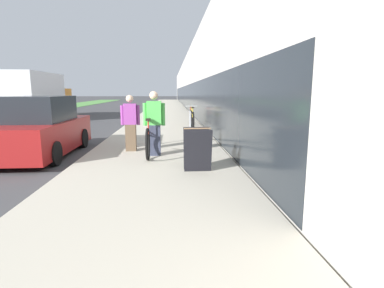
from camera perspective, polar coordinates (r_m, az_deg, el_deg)
sidewalk_slab at (r=26.77m, az=-4.95°, el=6.28°), size 3.75×70.00×0.14m
storefront_facade at (r=35.33m, az=6.66°, el=11.17°), size 10.01×70.00×5.12m
lawn_strip at (r=33.25m, az=-26.56°, el=5.89°), size 4.31×70.00×0.03m
tandem_bicycle at (r=8.13m, az=-7.97°, el=1.22°), size 0.52×2.62×0.99m
person_rider at (r=7.75m, az=-7.20°, el=3.89°), size 0.56×0.22×1.65m
person_bystander at (r=8.45m, az=-11.64°, el=3.91°), size 0.52×0.21×1.54m
bike_rack_hoop at (r=12.38m, az=-0.35°, el=4.77°), size 0.05×0.60×0.84m
cruiser_bike_nearest at (r=13.44m, az=0.03°, el=4.75°), size 0.52×1.89×0.99m
cruiser_bike_middle at (r=15.61m, az=-0.19°, el=5.33°), size 0.52×1.75×0.88m
sandwich_board_sign at (r=6.25m, az=1.03°, el=-0.98°), size 0.56×0.56×0.90m
parked_sedan_curbside at (r=9.30m, az=-26.94°, el=2.48°), size 1.77×4.01×1.65m
moving_truck at (r=22.16m, az=-27.63°, el=8.10°), size 2.45×7.03×2.94m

